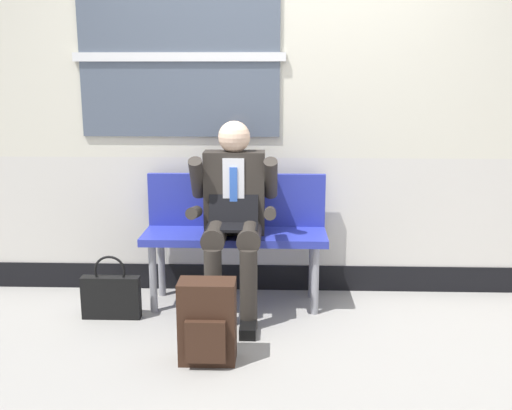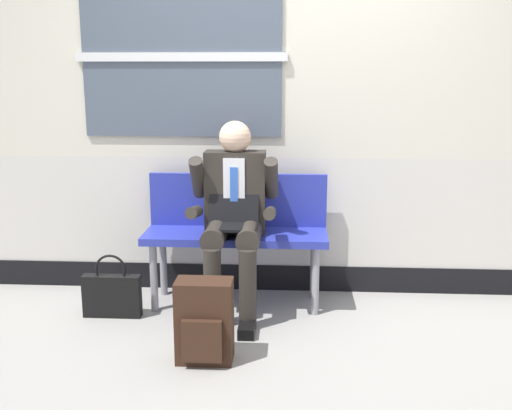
% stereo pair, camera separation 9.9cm
% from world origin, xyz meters
% --- Properties ---
extents(ground_plane, '(18.00, 18.00, 0.00)m').
position_xyz_m(ground_plane, '(0.00, 0.00, 0.00)').
color(ground_plane, gray).
extents(station_wall, '(6.57, 0.17, 2.90)m').
position_xyz_m(station_wall, '(-0.01, 0.74, 1.44)').
color(station_wall, beige).
rests_on(station_wall, ground).
extents(bench_with_person, '(1.23, 0.42, 0.89)m').
position_xyz_m(bench_with_person, '(-0.30, 0.46, 0.54)').
color(bench_with_person, '#28339E').
rests_on(bench_with_person, ground).
extents(person_seated, '(0.57, 0.70, 1.26)m').
position_xyz_m(person_seated, '(-0.30, 0.26, 0.68)').
color(person_seated, '#2D2823').
rests_on(person_seated, ground).
extents(backpack, '(0.31, 0.22, 0.47)m').
position_xyz_m(backpack, '(-0.40, -0.46, 0.23)').
color(backpack, '#331E14').
rests_on(backpack, ground).
extents(handbag, '(0.38, 0.08, 0.42)m').
position_xyz_m(handbag, '(-1.09, 0.12, 0.15)').
color(handbag, black).
rests_on(handbag, ground).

